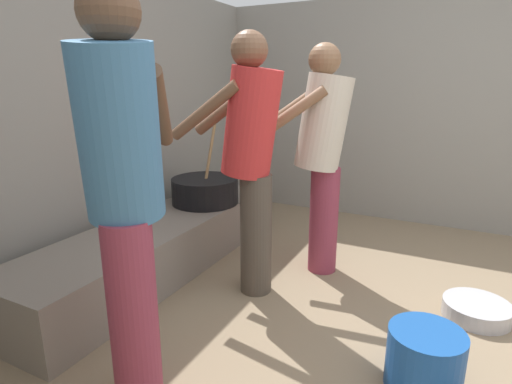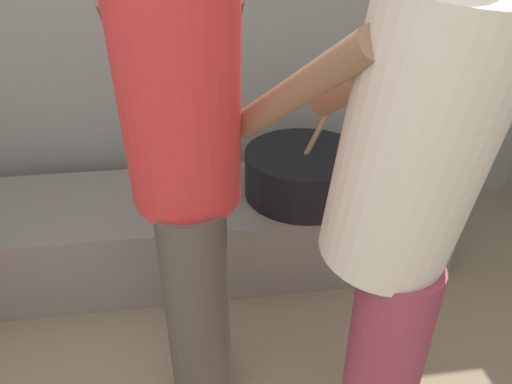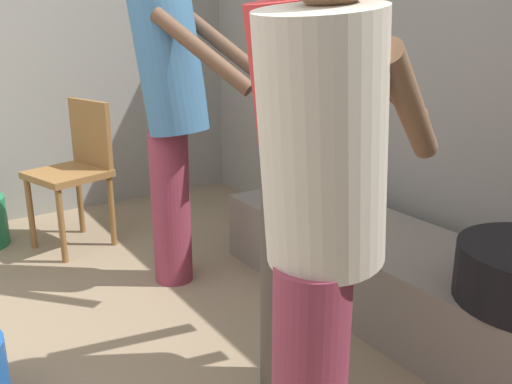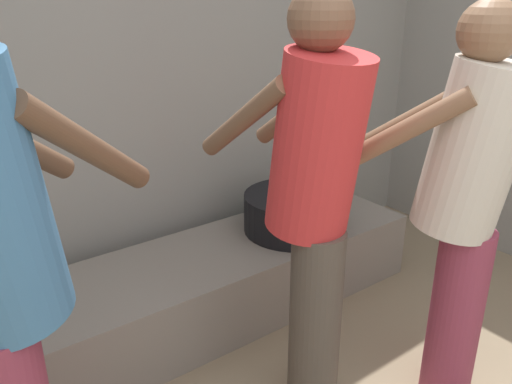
{
  "view_description": "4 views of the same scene",
  "coord_description": "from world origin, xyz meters",
  "px_view_note": "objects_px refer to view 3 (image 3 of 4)",
  "views": [
    {
      "loc": [
        -1.84,
        0.2,
        1.32
      ],
      "look_at": [
        0.44,
        1.35,
        0.63
      ],
      "focal_mm": 28.83,
      "sensor_mm": 36.0,
      "label": 1
    },
    {
      "loc": [
        0.36,
        0.2,
        1.46
      ],
      "look_at": [
        0.53,
        1.43,
        0.73
      ],
      "focal_mm": 33.16,
      "sensor_mm": 36.0,
      "label": 2
    },
    {
      "loc": [
        1.78,
        0.2,
        1.33
      ],
      "look_at": [
        0.18,
        1.25,
        0.74
      ],
      "focal_mm": 38.92,
      "sensor_mm": 36.0,
      "label": 3
    },
    {
      "loc": [
        -0.84,
        0.1,
        1.58
      ],
      "look_at": [
        0.14,
        1.42,
        0.93
      ],
      "focal_mm": 36.12,
      "sensor_mm": 36.0,
      "label": 4
    }
  ],
  "objects_px": {
    "cook_in_red_shirt": "(298,149)",
    "chair_brown_wood": "(76,167)",
    "cook_in_blue_shirt": "(172,100)",
    "cook_in_cream_shirt": "(321,210)"
  },
  "relations": [
    {
      "from": "cook_in_cream_shirt",
      "to": "cook_in_red_shirt",
      "type": "relative_size",
      "value": 0.97
    },
    {
      "from": "cook_in_blue_shirt",
      "to": "chair_brown_wood",
      "type": "bearing_deg",
      "value": -160.78
    },
    {
      "from": "chair_brown_wood",
      "to": "cook_in_red_shirt",
      "type": "bearing_deg",
      "value": 8.17
    },
    {
      "from": "cook_in_red_shirt",
      "to": "chair_brown_wood",
      "type": "height_order",
      "value": "cook_in_red_shirt"
    },
    {
      "from": "cook_in_blue_shirt",
      "to": "chair_brown_wood",
      "type": "distance_m",
      "value": 0.97
    },
    {
      "from": "cook_in_cream_shirt",
      "to": "cook_in_red_shirt",
      "type": "bearing_deg",
      "value": 148.27
    },
    {
      "from": "cook_in_cream_shirt",
      "to": "cook_in_blue_shirt",
      "type": "bearing_deg",
      "value": 168.41
    },
    {
      "from": "cook_in_cream_shirt",
      "to": "chair_brown_wood",
      "type": "height_order",
      "value": "cook_in_cream_shirt"
    },
    {
      "from": "chair_brown_wood",
      "to": "cook_in_cream_shirt",
      "type": "bearing_deg",
      "value": -0.75
    },
    {
      "from": "cook_in_blue_shirt",
      "to": "chair_brown_wood",
      "type": "relative_size",
      "value": 1.9
    }
  ]
}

